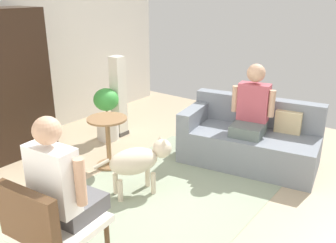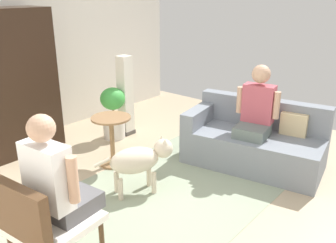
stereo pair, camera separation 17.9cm
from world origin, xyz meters
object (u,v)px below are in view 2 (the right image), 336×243
at_px(couch, 253,142).
at_px(person_on_couch, 257,107).
at_px(person_on_armchair, 54,179).
at_px(round_end_table, 112,135).
at_px(dog, 139,159).
at_px(potted_plant, 113,111).
at_px(armoire_cabinet, 10,84).
at_px(column_lamp, 125,96).
at_px(armchair, 41,221).

bearing_deg(couch, person_on_couch, -133.31).
bearing_deg(couch, person_on_armchair, 174.09).
relative_size(couch, person_on_armchair, 2.06).
height_order(round_end_table, dog, round_end_table).
xyz_separation_m(couch, potted_plant, (-0.57, 2.02, 0.13)).
height_order(potted_plant, armoire_cabinet, armoire_cabinet).
bearing_deg(round_end_table, armoire_cabinet, 112.77).
bearing_deg(person_on_couch, dog, 155.74).
bearing_deg(armoire_cabinet, column_lamp, -25.89).
relative_size(couch, potted_plant, 2.30).
distance_m(armchair, dog, 1.44).
bearing_deg(column_lamp, person_on_couch, -81.65).
distance_m(dog, column_lamp, 1.80).
bearing_deg(potted_plant, person_on_armchair, -140.65).
relative_size(potted_plant, column_lamp, 0.64).
height_order(person_on_couch, round_end_table, person_on_couch).
xyz_separation_m(person_on_armchair, column_lamp, (2.36, 1.72, -0.19)).
distance_m(armchair, column_lamp, 3.06).
relative_size(person_on_couch, armoire_cabinet, 0.45).
height_order(person_on_couch, armoire_cabinet, armoire_cabinet).
height_order(person_on_armchair, potted_plant, person_on_armchair).
distance_m(person_on_couch, round_end_table, 1.84).
relative_size(dog, armoire_cabinet, 0.42).
bearing_deg(couch, armchair, 174.73).
relative_size(round_end_table, column_lamp, 0.53).
height_order(dog, potted_plant, potted_plant).
distance_m(couch, person_on_armchair, 2.75).
relative_size(couch, dog, 2.25).
height_order(couch, person_on_couch, person_on_couch).
distance_m(round_end_table, armoire_cabinet, 1.56).
xyz_separation_m(armchair, potted_plant, (2.28, 1.75, -0.09)).
xyz_separation_m(person_on_couch, potted_plant, (-0.54, 2.05, -0.35)).
height_order(couch, dog, couch).
height_order(dog, armoire_cabinet, armoire_cabinet).
height_order(armchair, armoire_cabinet, armoire_cabinet).
xyz_separation_m(couch, person_on_couch, (-0.03, -0.03, 0.48)).
distance_m(person_on_couch, person_on_armchair, 2.67).
bearing_deg(armchair, person_on_couch, -6.02).
bearing_deg(dog, couch, -22.64).
bearing_deg(armoire_cabinet, person_on_armchair, -111.16).
xyz_separation_m(couch, column_lamp, (-0.33, 2.00, 0.31)).
bearing_deg(person_on_armchair, armchair, -174.23).
distance_m(dog, armoire_cabinet, 2.18).
relative_size(person_on_armchair, column_lamp, 0.72).
xyz_separation_m(round_end_table, dog, (-0.26, -0.74, -0.01)).
distance_m(person_on_armchair, column_lamp, 2.92).
relative_size(dog, column_lamp, 0.66).
xyz_separation_m(dog, potted_plant, (0.88, 1.41, 0.03)).
height_order(person_on_couch, potted_plant, person_on_couch).
xyz_separation_m(person_on_couch, column_lamp, (-0.30, 2.03, -0.18)).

